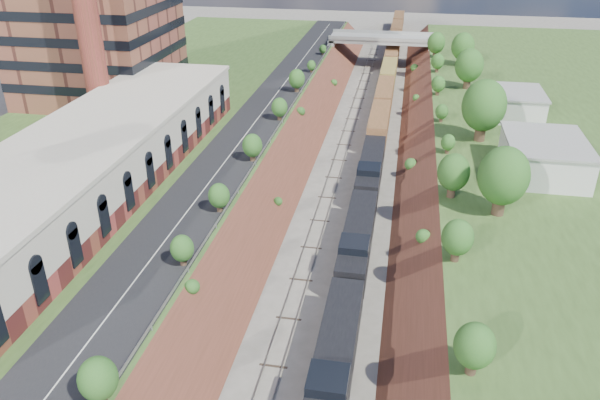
% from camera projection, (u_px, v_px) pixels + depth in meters
% --- Properties ---
extents(platform_left, '(44.00, 180.00, 5.00)m').
position_uv_depth(platform_left, '(138.00, 139.00, 88.75)').
color(platform_left, '#344F20').
rests_on(platform_left, ground).
extents(embankment_left, '(10.00, 180.00, 10.00)m').
position_uv_depth(embankment_left, '(280.00, 164.00, 86.32)').
color(embankment_left, brown).
rests_on(embankment_left, ground).
extents(embankment_right, '(10.00, 180.00, 10.00)m').
position_uv_depth(embankment_right, '(432.00, 176.00, 82.76)').
color(embankment_right, brown).
rests_on(embankment_right, ground).
extents(rail_left_track, '(1.58, 180.00, 0.18)m').
position_uv_depth(rail_left_track, '(336.00, 168.00, 84.92)').
color(rail_left_track, gray).
rests_on(rail_left_track, ground).
extents(rail_right_track, '(1.58, 180.00, 0.18)m').
position_uv_depth(rail_right_track, '(372.00, 171.00, 84.08)').
color(rail_right_track, gray).
rests_on(rail_right_track, ground).
extents(road, '(8.00, 180.00, 0.10)m').
position_uv_depth(road, '(249.00, 130.00, 84.76)').
color(road, black).
rests_on(road, platform_left).
extents(guardrail, '(0.10, 171.00, 0.70)m').
position_uv_depth(guardrail, '(276.00, 129.00, 83.70)').
color(guardrail, '#99999E').
rests_on(guardrail, platform_left).
extents(commercial_building, '(14.30, 62.30, 7.00)m').
position_uv_depth(commercial_building, '(90.00, 161.00, 65.93)').
color(commercial_building, maroon).
rests_on(commercial_building, platform_left).
extents(overpass, '(24.50, 8.30, 7.40)m').
position_uv_depth(overpass, '(382.00, 45.00, 136.68)').
color(overpass, gray).
rests_on(overpass, ground).
extents(white_building_near, '(9.00, 12.00, 4.00)m').
position_uv_depth(white_building_near, '(544.00, 158.00, 70.56)').
color(white_building_near, silver).
rests_on(white_building_near, platform_right).
extents(white_building_far, '(8.00, 10.00, 3.60)m').
position_uv_depth(white_building_far, '(514.00, 104.00, 90.02)').
color(white_building_far, silver).
rests_on(white_building_far, platform_right).
extents(tree_right_large, '(5.25, 5.25, 7.61)m').
position_uv_depth(tree_right_large, '(504.00, 176.00, 60.01)').
color(tree_right_large, '#473323').
rests_on(tree_right_large, platform_right).
extents(tree_left_crest, '(2.45, 2.45, 3.55)m').
position_uv_depth(tree_left_crest, '(167.00, 275.00, 48.19)').
color(tree_left_crest, '#473323').
rests_on(tree_left_crest, platform_left).
extents(freight_train, '(2.97, 167.65, 4.55)m').
position_uv_depth(freight_train, '(386.00, 86.00, 114.52)').
color(freight_train, black).
rests_on(freight_train, ground).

